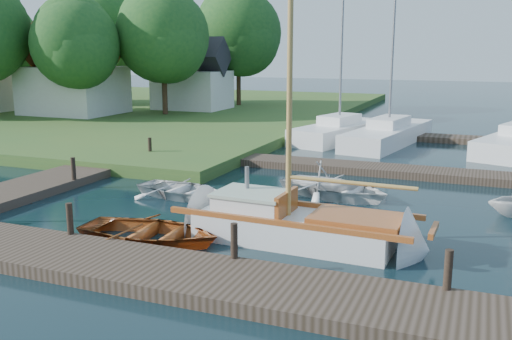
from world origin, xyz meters
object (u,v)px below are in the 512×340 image
at_px(mooring_post_2, 234,241).
at_px(marina_boat_1, 389,133).
at_px(tree_2, 76,43).
at_px(tender_b, 323,177).
at_px(tree_5, 4,42).
at_px(dinghy, 150,228).
at_px(tree_3, 163,35).
at_px(mooring_post_3, 448,270).
at_px(tree_7, 239,32).
at_px(marina_boat_0, 339,130).
at_px(tree_4, 101,30).
at_px(house_a, 73,78).
at_px(house_c, 192,81).
at_px(tender_a, 182,187).
at_px(mooring_post_5, 150,147).
at_px(sailboat, 301,229).
at_px(mooring_post_4, 73,169).
at_px(mooring_post_1, 70,219).
at_px(tender_c, 335,185).

bearing_deg(mooring_post_2, marina_boat_1, 89.06).
bearing_deg(tree_2, tender_b, -31.38).
bearing_deg(tree_5, dinghy, -40.03).
bearing_deg(tree_3, tree_2, -135.00).
bearing_deg(mooring_post_3, mooring_post_2, 180.00).
bearing_deg(tree_2, tree_7, 63.43).
height_order(marina_boat_0, tree_4, marina_boat_0).
height_order(marina_boat_0, house_a, marina_boat_0).
relative_size(house_c, tree_3, 0.60).
bearing_deg(house_c, tree_5, -173.05).
bearing_deg(tree_3, tender_a, -57.74).
distance_m(mooring_post_5, tree_2, 14.95).
xyz_separation_m(house_a, tree_5, (-10.00, 4.05, 2.46)).
height_order(mooring_post_5, sailboat, sailboat).
relative_size(house_a, house_c, 1.19).
distance_m(mooring_post_2, house_c, 31.19).
xyz_separation_m(mooring_post_4, tree_3, (-7.00, 18.05, 5.11)).
height_order(mooring_post_1, marina_boat_1, marina_boat_1).
distance_m(mooring_post_2, tender_a, 6.83).
bearing_deg(marina_boat_0, tree_2, 105.26).
xyz_separation_m(tree_3, tree_7, (2.00, 8.00, 0.39)).
bearing_deg(tender_a, marina_boat_0, 0.89).
height_order(marina_boat_0, house_c, marina_boat_0).
relative_size(tender_a, tender_b, 1.31).
height_order(mooring_post_1, mooring_post_5, same).
bearing_deg(marina_boat_1, mooring_post_5, 145.41).
xyz_separation_m(mooring_post_3, marina_boat_0, (-6.85, 19.14, -0.12)).
relative_size(sailboat, dinghy, 2.65).
bearing_deg(tender_b, tree_5, 66.87).
height_order(mooring_post_3, tender_c, mooring_post_3).
bearing_deg(tender_b, tree_2, 65.10).
xyz_separation_m(tree_2, tree_4, (-4.00, 8.00, 1.12)).
height_order(tree_3, tree_5, tree_3).
xyz_separation_m(marina_boat_1, tree_3, (-15.81, 4.02, 5.24)).
bearing_deg(mooring_post_3, dinghy, 172.77).
bearing_deg(tender_c, marina_boat_1, 18.76).
relative_size(tender_c, tree_4, 0.40).
distance_m(tree_3, tree_7, 8.26).
xyz_separation_m(tree_4, tree_5, (-8.00, -2.00, -0.95)).
bearing_deg(tree_5, marina_boat_0, -11.46).
bearing_deg(mooring_post_2, tree_2, 135.67).
height_order(mooring_post_1, tree_5, tree_5).
height_order(mooring_post_3, marina_boat_0, marina_boat_0).
bearing_deg(house_c, marina_boat_0, -30.87).
relative_size(house_c, tree_5, 0.65).
xyz_separation_m(mooring_post_1, house_a, (-17.00, 21.00, 2.26)).
height_order(mooring_post_4, house_a, house_a).
relative_size(mooring_post_5, marina_boat_1, 0.07).
bearing_deg(tree_3, house_a, -161.15).
xyz_separation_m(mooring_post_2, mooring_post_4, (-8.50, 5.00, 0.00)).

